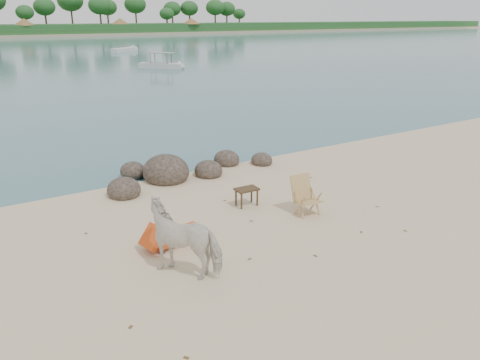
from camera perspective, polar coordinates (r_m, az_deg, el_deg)
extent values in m
ellipsoid|color=#2E281E|center=(14.71, -13.95, -1.27)|extent=(1.01, 1.12, 0.76)
ellipsoid|color=#2E281E|center=(15.86, -9.01, 0.92)|extent=(1.52, 1.68, 1.14)
ellipsoid|color=#2E281E|center=(16.12, -3.86, 1.05)|extent=(0.94, 1.04, 0.71)
ellipsoid|color=#2E281E|center=(17.35, -1.65, 2.41)|extent=(0.93, 1.03, 0.70)
ellipsoid|color=#2E281E|center=(17.36, 2.66, 2.31)|extent=(0.77, 0.84, 0.57)
ellipsoid|color=#2E281E|center=(16.51, -12.92, 0.98)|extent=(0.85, 0.94, 0.64)
ellipsoid|color=#2E281E|center=(17.26, -8.16, 1.95)|extent=(0.64, 0.70, 0.48)
imported|color=white|center=(10.05, -6.61, -7.02)|extent=(1.77, 1.95, 1.54)
plane|color=brown|center=(13.93, -1.89, -2.62)|extent=(0.13, 0.13, 0.00)
plane|color=brown|center=(12.20, -7.01, -6.08)|extent=(0.10, 0.10, 0.00)
plane|color=brown|center=(10.71, 1.18, -9.75)|extent=(0.11, 0.11, 0.00)
plane|color=brown|center=(12.50, -18.25, -6.32)|extent=(0.11, 0.11, 0.00)
plane|color=brown|center=(12.57, 1.38, -5.13)|extent=(0.14, 0.14, 0.00)
plane|color=brown|center=(14.05, 16.36, -3.25)|extent=(0.13, 0.13, 0.00)
plane|color=brown|center=(8.09, -6.56, -20.88)|extent=(0.14, 0.14, 0.00)
plane|color=brown|center=(12.66, -8.82, -5.19)|extent=(0.11, 0.11, 0.00)
plane|color=brown|center=(12.34, 14.55, -6.29)|extent=(0.14, 0.14, 0.00)
plane|color=brown|center=(12.74, 19.47, -5.98)|extent=(0.10, 0.10, 0.00)
plane|color=brown|center=(16.06, 8.63, 0.20)|extent=(0.14, 0.14, 0.00)
plane|color=brown|center=(8.87, -13.18, -17.19)|extent=(0.14, 0.14, 0.00)
plane|color=brown|center=(12.40, -7.33, -5.66)|extent=(0.13, 0.13, 0.00)
plane|color=brown|center=(10.98, 9.15, -9.24)|extent=(0.12, 0.12, 0.00)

